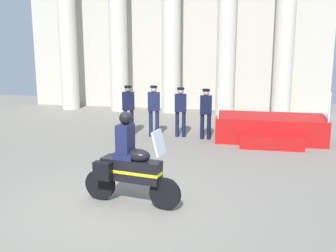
{
  "coord_description": "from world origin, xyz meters",
  "views": [
    {
      "loc": [
        2.46,
        -7.43,
        3.36
      ],
      "look_at": [
        0.5,
        3.1,
        1.01
      ],
      "focal_mm": 44.72,
      "sensor_mm": 36.0,
      "label": 1
    }
  ],
  "objects_px": {
    "officer_in_row_2": "(181,108)",
    "motorcycle_with_rider": "(128,166)",
    "reviewing_stand": "(270,129)",
    "officer_in_row_0": "(128,106)",
    "officer_in_row_1": "(154,107)",
    "officer_in_row_3": "(206,110)"
  },
  "relations": [
    {
      "from": "reviewing_stand",
      "to": "officer_in_row_0",
      "type": "height_order",
      "value": "same"
    },
    {
      "from": "officer_in_row_0",
      "to": "motorcycle_with_rider",
      "type": "relative_size",
      "value": 0.82
    },
    {
      "from": "officer_in_row_0",
      "to": "officer_in_row_2",
      "type": "xyz_separation_m",
      "value": [
        1.74,
        0.18,
        -0.03
      ]
    },
    {
      "from": "officer_in_row_2",
      "to": "motorcycle_with_rider",
      "type": "relative_size",
      "value": 0.8
    },
    {
      "from": "officer_in_row_1",
      "to": "motorcycle_with_rider",
      "type": "distance_m",
      "value": 5.7
    },
    {
      "from": "reviewing_stand",
      "to": "officer_in_row_1",
      "type": "xyz_separation_m",
      "value": [
        -3.79,
        -0.12,
        0.63
      ]
    },
    {
      "from": "officer_in_row_2",
      "to": "officer_in_row_3",
      "type": "height_order",
      "value": "officer_in_row_2"
    },
    {
      "from": "reviewing_stand",
      "to": "motorcycle_with_rider",
      "type": "xyz_separation_m",
      "value": [
        -3.08,
        -5.77,
        0.41
      ]
    },
    {
      "from": "officer_in_row_0",
      "to": "officer_in_row_3",
      "type": "xyz_separation_m",
      "value": [
        2.59,
        0.0,
        -0.03
      ]
    },
    {
      "from": "motorcycle_with_rider",
      "to": "reviewing_stand",
      "type": "bearing_deg",
      "value": 73.12
    },
    {
      "from": "officer_in_row_0",
      "to": "motorcycle_with_rider",
      "type": "distance_m",
      "value": 5.84
    },
    {
      "from": "reviewing_stand",
      "to": "officer_in_row_1",
      "type": "bearing_deg",
      "value": -178.22
    },
    {
      "from": "officer_in_row_0",
      "to": "officer_in_row_3",
      "type": "height_order",
      "value": "officer_in_row_0"
    },
    {
      "from": "reviewing_stand",
      "to": "motorcycle_with_rider",
      "type": "relative_size",
      "value": 1.65
    },
    {
      "from": "reviewing_stand",
      "to": "officer_in_row_2",
      "type": "bearing_deg",
      "value": 179.3
    },
    {
      "from": "officer_in_row_2",
      "to": "officer_in_row_3",
      "type": "distance_m",
      "value": 0.87
    },
    {
      "from": "motorcycle_with_rider",
      "to": "officer_in_row_0",
      "type": "bearing_deg",
      "value": 116.91
    },
    {
      "from": "reviewing_stand",
      "to": "officer_in_row_2",
      "type": "xyz_separation_m",
      "value": [
        -2.92,
        0.04,
        0.59
      ]
    },
    {
      "from": "reviewing_stand",
      "to": "officer_in_row_0",
      "type": "relative_size",
      "value": 2.01
    },
    {
      "from": "reviewing_stand",
      "to": "officer_in_row_3",
      "type": "relative_size",
      "value": 2.07
    },
    {
      "from": "reviewing_stand",
      "to": "officer_in_row_2",
      "type": "relative_size",
      "value": 2.07
    },
    {
      "from": "reviewing_stand",
      "to": "officer_in_row_1",
      "type": "height_order",
      "value": "officer_in_row_1"
    }
  ]
}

